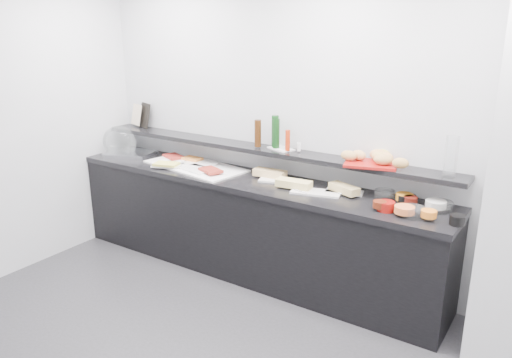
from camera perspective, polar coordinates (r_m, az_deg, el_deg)
The scene contains 55 objects.
back_wall at distance 4.22m, azimuth 9.30°, elevation 5.40°, with size 5.00×0.02×2.70m, color #BBBEC2.
buffet_cabinet at distance 4.57m, azimuth -0.90°, elevation -5.61°, with size 3.60×0.60×0.85m, color black.
counter_top at distance 4.42m, azimuth -0.92°, elevation -0.22°, with size 3.62×0.62×0.05m, color black.
wall_shelf at distance 4.49m, azimuth 0.32°, elevation 3.45°, with size 3.60×0.25×0.04m, color black.
cloche_base at distance 5.35m, azimuth -14.13°, elevation 2.88°, with size 0.48×0.32×0.04m, color silver.
cloche_dome at distance 5.41m, azimuth -15.33°, elevation 4.09°, with size 0.38×0.25×0.34m, color silver.
linen_runner at distance 4.79m, azimuth -6.97°, elevation 1.47°, with size 1.01×0.48×0.01m, color white.
platter_meat_a at distance 5.05m, azimuth -9.12°, elevation 2.38°, with size 0.28×0.19×0.01m, color white.
food_meat_a at distance 5.05m, azimuth -9.41°, elevation 2.56°, with size 0.22×0.14×0.02m, color maroon.
platter_salmon at distance 4.82m, azimuth -6.38°, elevation 1.78°, with size 0.32×0.21×0.01m, color white.
food_salmon at distance 4.94m, azimuth -7.29°, elevation 2.33°, with size 0.19×0.12×0.02m, color orange.
platter_cheese at distance 4.81m, azimuth -10.03°, elevation 1.56°, with size 0.28×0.18×0.01m, color white.
food_cheese at distance 4.78m, azimuth -10.21°, elevation 1.70°, with size 0.23×0.14×0.02m, color #F1EA5D.
platter_meat_b at distance 4.63m, azimuth -6.77°, elevation 1.12°, with size 0.30×0.20×0.01m, color white.
food_meat_b at distance 4.52m, azimuth -5.20°, elevation 1.01°, with size 0.22×0.14×0.02m, color maroon.
sandwich_plate_left at distance 4.32m, azimuth 2.77°, elevation -0.16°, with size 0.36×0.15×0.01m, color white.
sandwich_food_left at distance 4.40m, azimuth 1.59°, elevation 0.68°, with size 0.29×0.11×0.06m, color #E3BB77.
tongs_left at distance 4.39m, azimuth 1.31°, elevation 0.27°, with size 0.01×0.01×0.16m, color #A9AAB0.
sandwich_plate_mid at distance 4.04m, azimuth 6.87°, elevation -1.52°, with size 0.40×0.17×0.01m, color silver.
sandwich_food_mid at distance 4.12m, azimuth 4.33°, elevation -0.53°, with size 0.29×0.11×0.06m, color #E0C975.
tongs_mid at distance 4.03m, azimuth 4.97°, elevation -1.34°, with size 0.01×0.01×0.16m, color #B5B8BC.
sandwich_plate_right at distance 4.09m, azimuth 10.07°, elevation -1.45°, with size 0.30×0.13×0.01m, color white.
sandwich_food_right at distance 4.04m, azimuth 10.04°, elevation -1.10°, with size 0.26×0.10×0.06m, color tan.
tongs_right at distance 3.99m, azimuth 10.36°, elevation -1.78°, with size 0.01×0.01×0.16m, color silver.
bowl_glass_fruit at distance 4.01m, azimuth 14.50°, elevation -1.73°, with size 0.16×0.16×0.07m, color white.
fill_glass_fruit at distance 3.95m, azimuth 16.61°, elevation -1.97°, with size 0.13×0.13×0.05m, color orange.
bowl_black_jam at distance 3.94m, azimuth 16.84°, elevation -2.25°, with size 0.14×0.14×0.07m, color black.
fill_black_jam at distance 3.90m, azimuth 17.24°, elevation -2.30°, with size 0.10×0.10×0.05m, color #50120B.
bowl_glass_cream at distance 3.87m, azimuth 20.30°, elevation -2.92°, with size 0.18×0.18×0.07m, color white.
fill_glass_cream at distance 3.87m, azimuth 19.87°, elevation -2.70°, with size 0.15×0.15×0.05m, color silver.
bowl_red_jam at distance 3.76m, azimuth 14.63°, elevation -3.02°, with size 0.13×0.13×0.07m, color maroon.
fill_red_jam at distance 3.74m, azimuth 13.95°, elevation -2.84°, with size 0.10×0.10×0.05m, color #541B0C.
bowl_glass_salmon at distance 3.70m, azimuth 17.52°, elevation -3.58°, with size 0.17×0.17×0.07m, color white.
fill_glass_salmon at distance 3.69m, azimuth 16.61°, elevation -3.37°, with size 0.14×0.14×0.05m, color orange.
bowl_black_fruit at distance 3.65m, azimuth 22.04°, elevation -4.36°, with size 0.11×0.11×0.07m, color black.
fill_black_fruit at distance 3.66m, azimuth 19.14°, elevation -3.76°, with size 0.11×0.11×0.05m, color orange.
framed_print at distance 5.46m, azimuth -12.63°, elevation 7.12°, with size 0.20×0.02×0.26m, color black.
print_art at distance 5.52m, azimuth -13.51°, elevation 7.17°, with size 0.19×0.00×0.22m, color beige.
condiment_tray at distance 4.39m, azimuth 2.87°, elevation 3.48°, with size 0.23×0.14×0.01m, color white.
bottle_green_a at distance 4.37m, azimuth 2.32°, elevation 5.23°, with size 0.06×0.06×0.26m, color #0E3411.
bottle_brown at distance 4.42m, azimuth 0.21°, elevation 5.25°, with size 0.06×0.06×0.24m, color #3B1F0A.
bottle_green_b at distance 4.41m, azimuth 2.19°, elevation 5.48°, with size 0.06×0.06×0.28m, color #103B14.
bottle_hot at distance 4.29m, azimuth 3.64°, elevation 4.43°, with size 0.04×0.04×0.18m, color #BA2D0D.
shaker_salt at distance 4.29m, azimuth 4.93°, elevation 3.67°, with size 0.03×0.03×0.07m, color white.
shaker_pepper at distance 4.36m, azimuth 3.53°, elevation 3.93°, with size 0.03×0.03×0.07m, color silver.
bread_tray at distance 3.99m, azimuth 12.98°, elevation 1.70°, with size 0.39×0.28×0.02m, color maroon.
bread_roll_nw at distance 4.09m, azimuth 13.77°, elevation 2.74°, with size 0.13×0.08×0.08m, color tan.
bread_roll_n at distance 4.10m, azimuth 14.26°, elevation 2.75°, with size 0.13×0.08×0.08m, color tan.
bread_roll_ne at distance 4.01m, azimuth 14.69°, elevation 2.38°, with size 0.12×0.08×0.08m, color tan.
bread_roll_sw at distance 4.00m, azimuth 10.56°, elevation 2.65°, with size 0.13×0.09×0.08m, color #B58545.
bread_roll_s at distance 3.94m, azimuth 14.35°, elevation 2.15°, with size 0.15×0.10×0.08m, color #B48244.
bread_roll_se at distance 3.87m, azimuth 16.18°, elevation 1.75°, with size 0.12×0.08×0.08m, color #B78746.
bread_roll_midw at distance 4.03m, azimuth 11.68°, elevation 2.69°, with size 0.13×0.08×0.08m, color tan.
bread_roll_mide at distance 4.01m, azimuth 13.98°, elevation 2.47°, with size 0.14×0.09×0.08m, color tan.
carafe at distance 3.81m, azimuth 21.39°, elevation 2.38°, with size 0.09×0.09×0.30m, color silver.
Camera 1 is at (1.68, -1.78, 2.20)m, focal length 35.00 mm.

